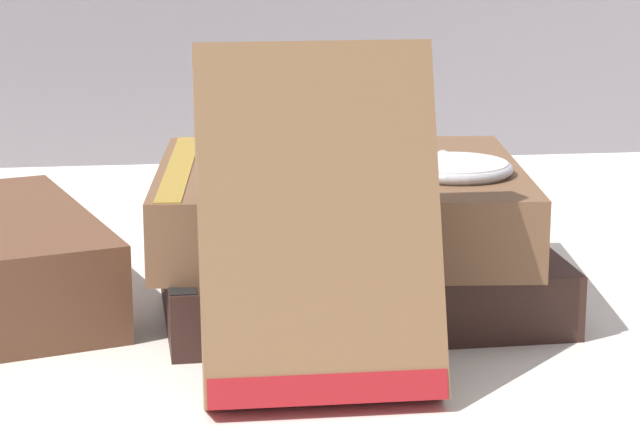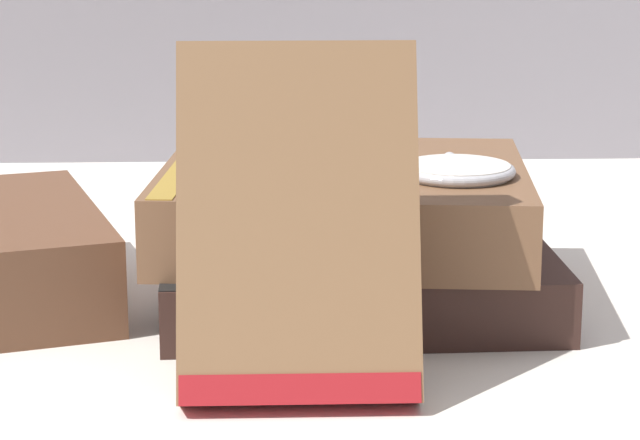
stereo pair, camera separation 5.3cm
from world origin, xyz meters
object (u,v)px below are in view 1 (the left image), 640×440
book_leaning_front (319,235)px  reading_glasses (222,223)px  book_flat_bottom (340,270)px  pocket_watch (455,168)px  book_flat_top (338,203)px

book_leaning_front → reading_glasses: size_ratio=1.42×
book_flat_bottom → pocket_watch: size_ratio=3.29×
pocket_watch → reading_glasses: (-0.10, 0.18, -0.07)m
reading_glasses → book_flat_bottom: bearing=-91.5°
pocket_watch → reading_glasses: size_ratio=0.59×
book_flat_bottom → book_flat_top: bearing=147.0°
book_flat_top → book_leaning_front: book_leaning_front is taller
book_flat_bottom → book_leaning_front: (-0.03, -0.12, 0.05)m
book_flat_bottom → reading_glasses: 0.17m
book_flat_bottom → book_leaning_front: book_leaning_front is taller
book_flat_top → reading_glasses: bearing=112.8°
book_flat_bottom → book_leaning_front: 0.13m
book_flat_bottom → book_flat_top: 0.03m
book_flat_bottom → reading_glasses: bearing=106.1°
pocket_watch → book_leaning_front: bearing=-128.6°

